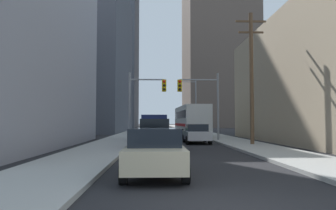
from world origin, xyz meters
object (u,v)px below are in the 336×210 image
object	(u,v)px
pickup_truck_maroon	(154,135)
sedan_silver	(196,134)
traffic_signal_near_left	(145,95)
city_bus	(191,120)
sedan_beige	(155,152)
sedan_green	(157,130)
traffic_signal_near_right	(200,95)
cargo_van_navy	(154,127)

from	to	relation	value
pickup_truck_maroon	sedan_silver	size ratio (longest dim) A/B	1.29
pickup_truck_maroon	sedan_silver	xyz separation A→B (m)	(3.30, 5.59, -0.16)
pickup_truck_maroon	traffic_signal_near_left	world-z (taller)	traffic_signal_near_left
pickup_truck_maroon	city_bus	bearing A→B (deg)	75.91
city_bus	sedan_silver	distance (m)	10.44
city_bus	sedan_silver	xyz separation A→B (m)	(-0.70, -10.35, -1.16)
pickup_truck_maroon	sedan_beige	size ratio (longest dim) A/B	1.29
sedan_beige	sedan_silver	bearing A→B (deg)	77.64
city_bus	traffic_signal_near_left	world-z (taller)	traffic_signal_near_left
pickup_truck_maroon	sedan_beige	world-z (taller)	pickup_truck_maroon
city_bus	sedan_beige	world-z (taller)	city_bus
city_bus	sedan_beige	bearing A→B (deg)	-98.89
sedan_green	pickup_truck_maroon	bearing A→B (deg)	-90.49
pickup_truck_maroon	traffic_signal_near_right	size ratio (longest dim) A/B	0.91
sedan_beige	traffic_signal_near_left	distance (m)	17.46
sedan_silver	traffic_signal_near_left	xyz separation A→B (m)	(-4.14, 2.51, 3.25)
sedan_beige	traffic_signal_near_right	xyz separation A→B (m)	(3.90, 17.13, 3.27)
city_bus	sedan_silver	size ratio (longest dim) A/B	2.74
pickup_truck_maroon	sedan_green	distance (m)	16.92
pickup_truck_maroon	cargo_van_navy	size ratio (longest dim) A/B	1.03
traffic_signal_near_right	sedan_green	bearing A→B (deg)	113.62
sedan_beige	traffic_signal_near_right	distance (m)	17.87
sedan_silver	sedan_green	size ratio (longest dim) A/B	1.00
pickup_truck_maroon	traffic_signal_near_left	bearing A→B (deg)	95.93
pickup_truck_maroon	traffic_signal_near_right	xyz separation A→B (m)	(4.00, 8.10, 3.10)
sedan_beige	pickup_truck_maroon	bearing A→B (deg)	90.61
cargo_van_navy	sedan_beige	world-z (taller)	cargo_van_navy
sedan_green	cargo_van_navy	bearing A→B (deg)	-91.57
sedan_beige	sedan_silver	size ratio (longest dim) A/B	1.00
city_bus	traffic_signal_near_left	distance (m)	9.45
city_bus	sedan_green	bearing A→B (deg)	165.81
city_bus	pickup_truck_maroon	distance (m)	16.47
city_bus	sedan_beige	distance (m)	25.30
traffic_signal_near_right	pickup_truck_maroon	bearing A→B (deg)	-116.27
cargo_van_navy	traffic_signal_near_left	xyz separation A→B (m)	(-0.73, 0.43, 2.73)
sedan_silver	traffic_signal_near_left	size ratio (longest dim) A/B	0.70
sedan_green	traffic_signal_near_right	bearing A→B (deg)	-66.38
traffic_signal_near_left	cargo_van_navy	bearing A→B (deg)	-30.63
sedan_silver	cargo_van_navy	bearing A→B (deg)	148.67
sedan_beige	traffic_signal_near_left	bearing A→B (deg)	93.13
pickup_truck_maroon	traffic_signal_near_right	bearing A→B (deg)	63.73
sedan_beige	traffic_signal_near_left	xyz separation A→B (m)	(-0.94, 17.13, 3.25)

